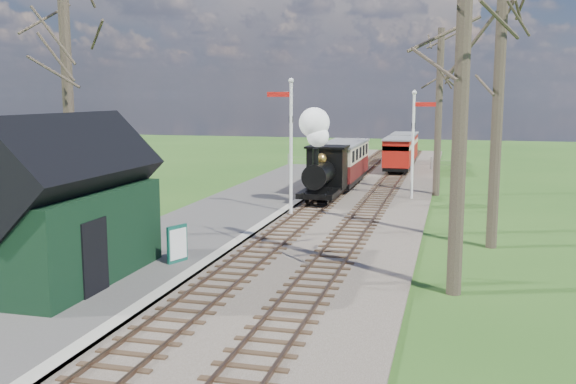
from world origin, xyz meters
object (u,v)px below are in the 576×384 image
object	(u,v)px
locomotive	(322,162)
red_carriage_a	(398,154)
bench	(132,251)
person	(83,269)
sign_board	(177,244)
coach	(343,161)
semaphore_far	(415,136)
red_carriage_b	(404,147)
semaphore_near	(290,137)
station_shed	(65,209)

from	to	relation	value
locomotive	red_carriage_a	distance (m)	14.33
bench	person	size ratio (longest dim) A/B	1.05
locomotive	sign_board	size ratio (longest dim) A/B	3.93
coach	person	world-z (taller)	coach
semaphore_far	red_carriage_b	distance (m)	17.39
semaphore_near	bench	xyz separation A→B (m)	(-2.61, -9.91, -3.03)
semaphore_near	coach	distance (m)	9.93
semaphore_near	bench	world-z (taller)	semaphore_near
sign_board	bench	xyz separation A→B (m)	(-1.36, -0.46, -0.20)
sign_board	bench	size ratio (longest dim) A/B	0.78
locomotive	red_carriage_a	size ratio (longest dim) A/B	1.00
person	station_shed	bearing A→B (deg)	43.64
locomotive	red_carriage_a	world-z (taller)	locomotive
sign_board	bench	distance (m)	1.45
semaphore_far	sign_board	bearing A→B (deg)	-112.48
locomotive	person	world-z (taller)	locomotive
station_shed	semaphore_far	xyz separation A→B (m)	(8.67, 18.00, 1.08)
coach	bench	world-z (taller)	coach
locomotive	bench	world-z (taller)	locomotive
red_carriage_a	station_shed	bearing A→B (deg)	-103.08
red_carriage_b	red_carriage_a	bearing A→B (deg)	-90.00
bench	sign_board	bearing A→B (deg)	18.69
semaphore_near	locomotive	world-z (taller)	semaphore_near
coach	bench	bearing A→B (deg)	-99.78
red_carriage_b	locomotive	bearing A→B (deg)	-97.60
semaphore_near	locomotive	distance (m)	3.98
semaphore_near	station_shed	bearing A→B (deg)	-106.38
station_shed	red_carriage_a	bearing A→B (deg)	76.92
red_carriage_b	coach	bearing A→B (deg)	-100.90
semaphore_far	person	size ratio (longest dim) A/B	3.96
semaphore_far	bench	world-z (taller)	semaphore_far
red_carriage_a	sign_board	size ratio (longest dim) A/B	3.95
station_shed	bench	xyz separation A→B (m)	(0.92, 2.09, -1.67)
coach	red_carriage_b	xyz separation A→B (m)	(2.60, 13.50, -0.18)
station_shed	semaphore_near	xyz separation A→B (m)	(3.53, 12.00, 1.35)
semaphore_near	coach	bearing A→B (deg)	85.46
semaphore_near	locomotive	xyz separation A→B (m)	(0.76, 3.62, -1.46)
red_carriage_a	red_carriage_b	bearing A→B (deg)	90.00
bench	semaphore_far	bearing A→B (deg)	64.02
red_carriage_b	sign_board	size ratio (longest dim) A/B	3.95
station_shed	red_carriage_b	size ratio (longest dim) A/B	1.33
semaphore_far	person	xyz separation A→B (m)	(-7.36, -19.26, -2.43)
locomotive	red_carriage_a	xyz separation A→B (m)	(2.61, 14.07, -0.76)
semaphore_near	bench	distance (m)	10.69
red_carriage_a	bench	world-z (taller)	red_carriage_a
station_shed	locomotive	bearing A→B (deg)	74.66
person	sign_board	bearing A→B (deg)	-16.79
sign_board	person	distance (m)	3.93
bench	person	world-z (taller)	person
coach	sign_board	distance (m)	19.26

